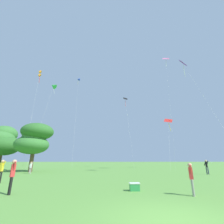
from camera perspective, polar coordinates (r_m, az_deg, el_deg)
ground_plane at (r=5.81m, az=21.96°, el=-33.20°), size 400.00×400.00×0.00m
kite_orange_box at (r=44.17m, az=-24.98°, el=12.49°), size 3.82×8.96×23.49m
kite_purple_streamer at (r=36.37m, az=24.97°, el=14.92°), size 1.92×11.88×22.01m
kite_blue_delta at (r=56.63m, az=-12.19°, el=11.57°), size 2.79×12.62×29.38m
kite_green_small at (r=47.80m, az=-20.73°, el=8.94°), size 1.87×10.36×22.91m
kite_red_high at (r=39.65m, az=20.07°, el=-3.72°), size 4.84×8.01×11.55m
kite_pink_low at (r=46.23m, az=19.27°, el=16.74°), size 4.59×6.80×28.94m
kite_black_large at (r=44.71m, az=5.03°, el=3.66°), size 1.25×7.26×19.37m
person_in_red_shirt at (r=15.80m, az=-35.53°, el=-16.64°), size 0.56×0.24×1.74m
person_in_blue_jacket at (r=24.51m, az=-27.72°, el=-17.31°), size 0.49×0.20×1.51m
person_with_spool at (r=9.52m, az=27.06°, el=-20.11°), size 0.27×0.49×1.57m
person_near_tree at (r=24.26m, az=31.40°, el=-16.45°), size 0.48×0.44×1.76m
person_foreground_watcher at (r=10.37m, az=-32.71°, el=-18.35°), size 0.41×0.49×1.74m
tree_left_oak at (r=35.52m, az=-35.05°, el=-8.60°), size 5.98×5.98×8.10m
tree_right_cluster at (r=28.45m, az=-26.62°, el=-8.76°), size 5.84×5.38×7.54m
picnic_cooler at (r=10.15m, az=8.28°, el=-25.50°), size 0.60×0.40×0.44m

